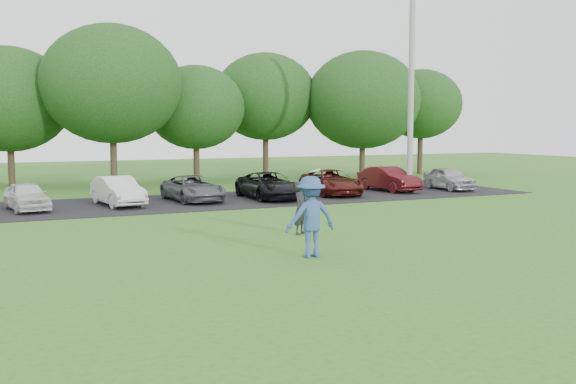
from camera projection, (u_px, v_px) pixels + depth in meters
ground at (347, 257)px, 15.82m from camera, size 100.00×100.00×0.00m
parking_lot at (196, 202)px, 27.57m from camera, size 32.00×6.50×0.03m
utility_pole at (411, 83)px, 31.14m from camera, size 0.28×0.28×10.72m
frisbee_player at (311, 217)px, 15.78m from camera, size 1.31×0.76×2.21m
camera_bystander at (301, 208)px, 19.16m from camera, size 0.69×0.66×1.58m
parked_cars at (199, 188)px, 27.56m from camera, size 28.43×4.91×1.24m
tree_row at (171, 97)px, 36.53m from camera, size 42.39×9.85×8.64m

